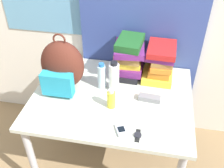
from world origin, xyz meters
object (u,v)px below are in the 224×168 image
object	(u,v)px
sunscreen_bottle	(111,99)
wristwatch	(138,135)
backpack	(62,67)
cell_phone	(121,130)
sunglasses_case	(149,98)
book_stack_center	(160,63)
water_bottle	(102,76)
sports_bottle	(114,77)
book_stack_left	(129,57)

from	to	relation	value
sunscreen_bottle	wristwatch	xyz separation A→B (m)	(0.20, -0.22, -0.06)
backpack	sunscreen_bottle	distance (m)	0.42
sunscreen_bottle	backpack	bearing A→B (deg)	158.18
cell_phone	sunglasses_case	distance (m)	0.35
cell_phone	sunglasses_case	size ratio (longest dim) A/B	0.74
book_stack_center	water_bottle	size ratio (longest dim) A/B	1.40
sports_bottle	sunscreen_bottle	world-z (taller)	sports_bottle
sports_bottle	wristwatch	size ratio (longest dim) A/B	2.33
sunscreen_bottle	cell_phone	distance (m)	0.23
sports_bottle	sunglasses_case	size ratio (longest dim) A/B	1.51
book_stack_left	water_bottle	world-z (taller)	book_stack_left
cell_phone	wristwatch	xyz separation A→B (m)	(0.10, -0.02, -0.00)
book_stack_center	sunglasses_case	size ratio (longest dim) A/B	1.86
cell_phone	book_stack_left	bearing A→B (deg)	93.73
cell_phone	wristwatch	distance (m)	0.10
book_stack_left	wristwatch	world-z (taller)	book_stack_left
water_bottle	sunscreen_bottle	xyz separation A→B (m)	(0.11, -0.19, -0.03)
sunscreen_bottle	cell_phone	bearing A→B (deg)	-63.63
water_bottle	sunglasses_case	size ratio (longest dim) A/B	1.33
book_stack_center	sunglasses_case	world-z (taller)	book_stack_center
sports_bottle	cell_phone	distance (m)	0.42
sunscreen_bottle	sunglasses_case	bearing A→B (deg)	24.63
backpack	cell_phone	world-z (taller)	backpack
sports_bottle	wristwatch	xyz separation A→B (m)	(0.22, -0.41, -0.11)
water_bottle	sunscreen_bottle	size ratio (longest dim) A/B	1.41
backpack	book_stack_center	distance (m)	0.72
backpack	sunscreen_bottle	bearing A→B (deg)	-21.82
book_stack_left	backpack	bearing A→B (deg)	-150.58
water_bottle	book_stack_center	bearing A→B (deg)	27.64
water_bottle	sports_bottle	world-z (taller)	sports_bottle
sunscreen_bottle	sunglasses_case	distance (m)	0.27
book_stack_left	cell_phone	xyz separation A→B (m)	(0.04, -0.60, -0.15)
book_stack_left	sports_bottle	world-z (taller)	book_stack_left
book_stack_center	sunscreen_bottle	size ratio (longest dim) A/B	1.97
sunscreen_bottle	sunglasses_case	size ratio (longest dim) A/B	0.94
book_stack_left	sunscreen_bottle	distance (m)	0.41
sunscreen_bottle	wristwatch	distance (m)	0.31
sunscreen_bottle	wristwatch	world-z (taller)	sunscreen_bottle
backpack	sunscreen_bottle	world-z (taller)	backpack
book_stack_left	sunscreen_bottle	bearing A→B (deg)	-98.77
wristwatch	sunglasses_case	bearing A→B (deg)	82.83
book_stack_left	wristwatch	distance (m)	0.65
backpack	sports_bottle	xyz separation A→B (m)	(0.36, 0.04, -0.06)
book_stack_center	cell_phone	size ratio (longest dim) A/B	2.53
water_bottle	wristwatch	distance (m)	0.53
book_stack_left	book_stack_center	world-z (taller)	book_stack_left
book_stack_left	cell_phone	bearing A→B (deg)	-86.27
water_bottle	cell_phone	distance (m)	0.46
sunglasses_case	sports_bottle	bearing A→B (deg)	163.87
book_stack_center	water_bottle	xyz separation A→B (m)	(-0.40, -0.21, -0.03)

